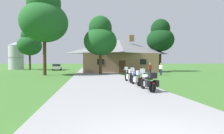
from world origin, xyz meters
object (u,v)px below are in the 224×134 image
bystander_white_shirt_beside_signpost (161,68)px  metal_silo_distant (16,56)px  tree_by_lodge_front (100,38)px  tree_right_of_lodge (160,37)px  motorcycle_black_farthest_in_row (130,76)px  bystander_red_shirt_near_lodge (150,68)px  tree_left_near (44,17)px  tree_left_far (30,43)px  parked_white_suv_far_left (57,67)px  motorcycle_blue_second_in_row (137,78)px  motorcycle_silver_nearest_to_camera (149,82)px

bystander_white_shirt_beside_signpost → metal_silo_distant: (-27.86, 24.76, 2.52)m
tree_by_lodge_front → tree_right_of_lodge: tree_right_of_lodge is taller
metal_silo_distant → motorcycle_black_farthest_in_row: bearing=-56.7°
bystander_white_shirt_beside_signpost → tree_right_of_lodge: (4.20, 10.02, 5.82)m
tree_by_lodge_front → metal_silo_distant: size_ratio=1.24×
bystander_red_shirt_near_lodge → bystander_white_shirt_beside_signpost: bearing=152.2°
bystander_red_shirt_near_lodge → tree_left_near: (-14.21, 2.29, 7.02)m
tree_left_far → parked_white_suv_far_left: size_ratio=2.09×
motorcycle_blue_second_in_row → tree_left_near: size_ratio=0.17×
tree_right_of_lodge → bystander_red_shirt_near_lodge: bearing=-119.8°
tree_left_near → parked_white_suv_far_left: 17.66m
metal_silo_distant → tree_by_lodge_front: bearing=-47.5°
bystander_red_shirt_near_lodge → tree_right_of_lodge: tree_right_of_lodge is taller
motorcycle_silver_nearest_to_camera → tree_left_far: tree_left_far is taller
motorcycle_blue_second_in_row → parked_white_suv_far_left: size_ratio=0.44×
motorcycle_black_farthest_in_row → motorcycle_silver_nearest_to_camera: bearing=-93.7°
motorcycle_black_farthest_in_row → metal_silo_distant: bearing=119.7°
tree_left_far → tree_right_of_lodge: bearing=-20.7°
motorcycle_silver_nearest_to_camera → tree_left_near: tree_left_near is taller
tree_right_of_lodge → tree_left_near: bearing=-158.8°
parked_white_suv_far_left → bystander_red_shirt_near_lodge: bearing=-55.3°
motorcycle_black_farthest_in_row → tree_left_near: 15.77m
tree_by_lodge_front → tree_left_far: (-15.17, 17.27, 0.93)m
motorcycle_black_farthest_in_row → tree_left_near: (-9.40, 10.30, 7.36)m
tree_left_near → tree_by_lodge_front: 8.15m
parked_white_suv_far_left → tree_by_lodge_front: bearing=-65.2°
tree_by_lodge_front → tree_left_far: tree_left_far is taller
motorcycle_black_farthest_in_row → tree_left_near: bearing=128.8°
bystander_white_shirt_beside_signpost → tree_by_lodge_front: (-8.06, 3.12, 4.47)m
bystander_white_shirt_beside_signpost → tree_by_lodge_front: size_ratio=0.20×
bystander_red_shirt_near_lodge → parked_white_suv_far_left: bystander_red_shirt_near_lodge is taller
motorcycle_black_farthest_in_row → parked_white_suv_far_left: 28.39m
motorcycle_silver_nearest_to_camera → bystander_white_shirt_beside_signpost: 14.35m
motorcycle_black_farthest_in_row → bystander_white_shirt_beside_signpost: size_ratio=1.24×
bystander_white_shirt_beside_signpost → tree_left_near: tree_left_near is taller
tree_left_far → parked_white_suv_far_left: bearing=-17.4°
motorcycle_black_farthest_in_row → tree_left_far: 33.55m
motorcycle_silver_nearest_to_camera → motorcycle_black_farthest_in_row: size_ratio=1.00×
motorcycle_blue_second_in_row → tree_by_lodge_front: 14.38m
motorcycle_silver_nearest_to_camera → tree_right_of_lodge: 25.95m
tree_left_far → motorcycle_blue_second_in_row: bearing=-61.2°
motorcycle_blue_second_in_row → motorcycle_silver_nearest_to_camera: bearing=-95.3°
tree_left_near → tree_right_of_lodge: size_ratio=1.19×
bystander_red_shirt_near_lodge → tree_left_near: size_ratio=0.14×
bystander_white_shirt_beside_signpost → parked_white_suv_far_left: bearing=8.2°
motorcycle_silver_nearest_to_camera → bystander_white_shirt_beside_signpost: bearing=60.5°
motorcycle_blue_second_in_row → tree_right_of_lodge: bearing=57.8°
bystander_red_shirt_near_lodge → tree_by_lodge_front: bearing=-54.2°
motorcycle_silver_nearest_to_camera → bystander_white_shirt_beside_signpost: bystander_white_shirt_beside_signpost is taller
parked_white_suv_far_left → motorcycle_silver_nearest_to_camera: bearing=-76.5°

